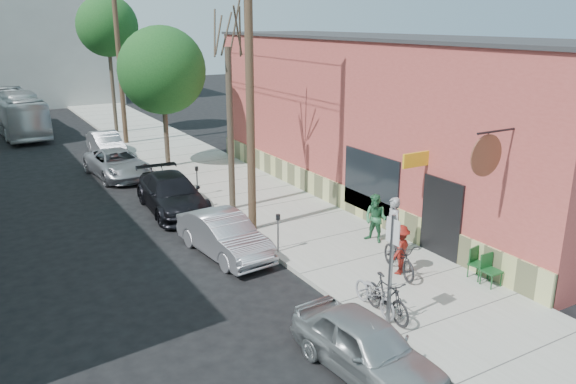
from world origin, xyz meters
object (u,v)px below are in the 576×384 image
car_1 (224,235)px  bus (17,113)px  car_4 (106,144)px  patron_grey (393,226)px  tree_bare (230,131)px  parking_meter_near (278,227)px  sign_post (391,260)px  patron_green (376,218)px  car_2 (172,194)px  car_0 (366,346)px  car_3 (117,164)px  parking_meter_far (197,176)px  cyclist (400,250)px  tree_leafy_mid (162,70)px  parked_bike_b (375,294)px  utility_pole_near (248,77)px  parked_bike_a (387,297)px  patio_chair_b (492,271)px  tree_leafy_far (107,26)px  patio_chair_a (479,264)px

car_1 → bus: size_ratio=0.41×
car_4 → patron_grey: bearing=-77.2°
tree_bare → parking_meter_near: bearing=-96.8°
sign_post → bus: size_ratio=0.28×
patron_green → car_2: patron_green is taller
car_0 → car_3: 18.38m
parking_meter_far → parking_meter_near: bearing=-90.0°
cyclist → parking_meter_near: bearing=-79.7°
car_3 → tree_leafy_mid: bearing=3.2°
parked_bike_b → car_3: 16.69m
tree_bare → patron_grey: 7.36m
tree_leafy_mid → car_3: bearing=-172.7°
utility_pole_near → bus: size_ratio=1.01×
sign_post → bus: 31.72m
patron_grey → car_1: bearing=-110.5°
cyclist → car_2: (-3.69, 9.05, -0.18)m
parked_bike_b → parking_meter_far: bearing=95.9°
parking_meter_near → patron_grey: size_ratio=0.66×
sign_post → car_0: bearing=-143.9°
tree_leafy_mid → parked_bike_a: (-0.26, -17.27, -4.19)m
patio_chair_b → car_3: 18.07m
parking_meter_far → patron_green: patron_green is taller
cyclist → car_4: (-3.69, 19.97, -0.24)m
patron_grey → car_4: 19.32m
car_0 → car_2: (0.00, 12.26, 0.06)m
car_4 → car_3: bearing=-97.3°
patron_green → car_3: bearing=-178.6°
parking_meter_near → bus: size_ratio=0.12×
patron_grey → cyclist: size_ratio=1.27×
parking_meter_far → patron_green: bearing=-67.9°
parking_meter_near → car_0: 6.54m
tree_leafy_mid → patio_chair_b: size_ratio=7.76×
parking_meter_near → parked_bike_b: size_ratio=0.72×
tree_leafy_far → car_2: (-2.00, -16.80, -6.10)m
tree_bare → patron_grey: (2.39, -6.62, -2.13)m
parking_meter_near → car_4: bearing=94.9°
car_1 → car_4: 15.89m
parking_meter_near → tree_bare: 5.16m
tree_leafy_mid → bus: bearing=111.9°
patron_green → car_1: size_ratio=0.40×
car_1 → tree_leafy_mid: bearing=74.2°
parked_bike_a → car_4: (-1.74, 21.74, -0.03)m
cyclist → bus: bearing=-101.1°
parked_bike_a → bus: bearing=103.2°
parked_bike_a → patio_chair_a: bearing=9.4°
sign_post → utility_pole_near: bearing=89.7°
patio_chair_b → car_4: bearing=104.6°
car_1 → car_2: car_2 is taller
utility_pole_near → car_1: (-1.59, -1.29, -4.74)m
tree_bare → parked_bike_b: (-0.29, -9.15, -2.61)m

